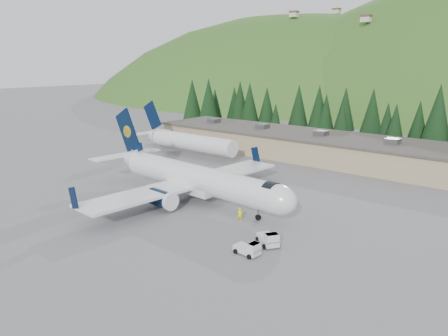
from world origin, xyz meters
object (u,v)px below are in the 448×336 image
at_px(second_airliner, 184,140).
at_px(terminal_building, 300,144).
at_px(airliner, 193,178).
at_px(ramp_worker, 240,214).
at_px(baggage_tug_b, 269,239).
at_px(baggage_tug_a, 249,249).

bearing_deg(second_airliner, terminal_building, 38.78).
height_order(airliner, ramp_worker, airliner).
relative_size(airliner, terminal_building, 0.54).
bearing_deg(baggage_tug_b, baggage_tug_a, -61.63).
relative_size(airliner, baggage_tug_a, 12.78).
xyz_separation_m(airliner, second_airliner, (-23.81, 21.93, -0.05)).
bearing_deg(ramp_worker, second_airliner, -60.86).
bearing_deg(baggage_tug_a, ramp_worker, 136.93).
height_order(airliner, baggage_tug_b, airliner).
bearing_deg(terminal_building, baggage_tug_b, -63.62).
height_order(airliner, second_airliner, airliner).
bearing_deg(baggage_tug_b, ramp_worker, -176.26).
bearing_deg(baggage_tug_a, airliner, 154.38).
xyz_separation_m(airliner, ramp_worker, (10.85, -2.54, -2.48)).
bearing_deg(ramp_worker, airliner, -38.79).
xyz_separation_m(baggage_tug_b, terminal_building, (-22.10, 44.56, 1.86)).
xyz_separation_m(second_airliner, baggage_tug_a, (41.74, -31.98, -2.63)).
xyz_separation_m(airliner, terminal_building, (-3.90, 37.93, -0.75)).
height_order(baggage_tug_a, baggage_tug_b, baggage_tug_b).
xyz_separation_m(baggage_tug_a, ramp_worker, (-7.08, 7.52, 0.20)).
bearing_deg(terminal_building, second_airliner, -141.22).
height_order(second_airliner, terminal_building, second_airliner).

